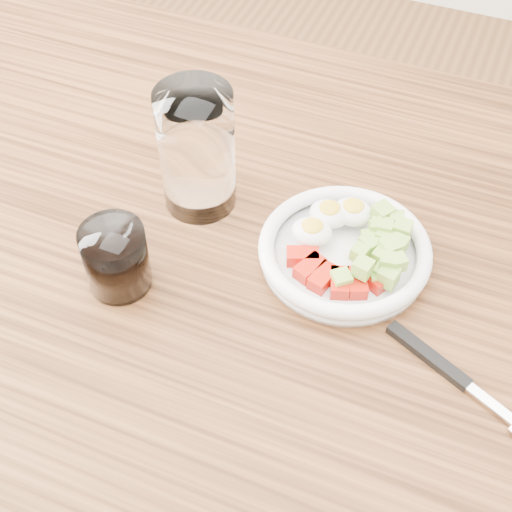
{
  "coord_description": "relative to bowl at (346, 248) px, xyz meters",
  "views": [
    {
      "loc": [
        0.17,
        -0.44,
        1.36
      ],
      "look_at": [
        -0.01,
        0.01,
        0.8
      ],
      "focal_mm": 50.0,
      "sensor_mm": 36.0,
      "label": 1
    }
  ],
  "objects": [
    {
      "name": "fork",
      "position": [
        0.14,
        -0.1,
        -0.01
      ],
      "size": [
        0.19,
        0.1,
        0.01
      ],
      "color": "black",
      "rests_on": "dining_table"
    },
    {
      "name": "coffee_glass",
      "position": [
        -0.21,
        -0.12,
        0.02
      ],
      "size": [
        0.07,
        0.07,
        0.08
      ],
      "color": "white",
      "rests_on": "dining_table"
    },
    {
      "name": "dining_table",
      "position": [
        -0.07,
        -0.07,
        -0.12
      ],
      "size": [
        1.5,
        0.9,
        0.77
      ],
      "color": "brown",
      "rests_on": "ground"
    },
    {
      "name": "bowl",
      "position": [
        0.0,
        0.0,
        0.0
      ],
      "size": [
        0.19,
        0.19,
        0.05
      ],
      "color": "white",
      "rests_on": "dining_table"
    },
    {
      "name": "water_glass",
      "position": [
        -0.18,
        0.02,
        0.06
      ],
      "size": [
        0.08,
        0.08,
        0.15
      ],
      "primitive_type": "cylinder",
      "color": "white",
      "rests_on": "dining_table"
    }
  ]
}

